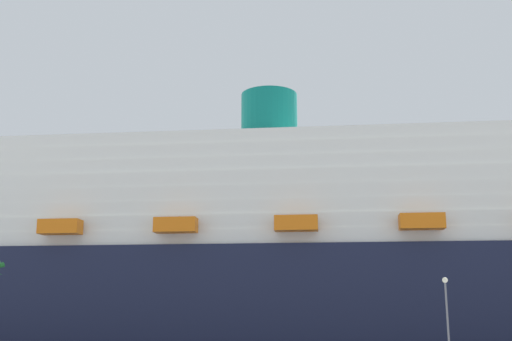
{
  "coord_description": "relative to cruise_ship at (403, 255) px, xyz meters",
  "views": [
    {
      "loc": [
        12.57,
        -71.23,
        5.61
      ],
      "look_at": [
        -0.78,
        27.76,
        28.08
      ],
      "focal_mm": 43.74,
      "sensor_mm": 36.0,
      "label": 1
    }
  ],
  "objects": [
    {
      "name": "street_lamp",
      "position": [
        -2.63,
        -68.01,
        -11.11
      ],
      "size": [
        0.56,
        0.56,
        8.85
      ],
      "color": "slate",
      "rests_on": "ground_plane"
    },
    {
      "name": "cruise_ship",
      "position": [
        0.0,
        0.0,
        0.0
      ],
      "size": [
        234.47,
        42.24,
        59.0
      ],
      "color": "#191E38",
      "rests_on": "ground_plane"
    }
  ]
}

